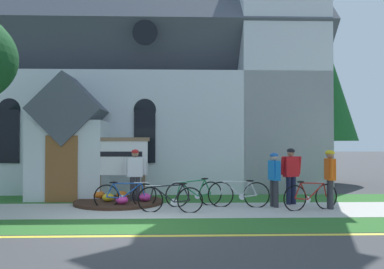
{
  "coord_description": "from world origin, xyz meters",
  "views": [
    {
      "loc": [
        1.17,
        -8.98,
        1.87
      ],
      "look_at": [
        1.58,
        3.92,
        2.14
      ],
      "focal_mm": 36.98,
      "sensor_mm": 36.0,
      "label": 1
    }
  ],
  "objects_px": {
    "roadside_conifer": "(321,82)",
    "bicycle_green": "(194,193)",
    "bicycle_blue": "(170,199)",
    "cyclist_in_blue_jersey": "(330,175)",
    "bicycle_white": "(125,195)",
    "cyclist_in_red_jersey": "(291,171)",
    "bicycle_black": "(311,196)",
    "bicycle_red": "(239,194)",
    "cyclist_in_green_jersey": "(135,172)",
    "cyclist_in_white_jersey": "(274,176)",
    "church_sign": "(121,159)"
  },
  "relations": [
    {
      "from": "church_sign",
      "to": "bicycle_red",
      "type": "relative_size",
      "value": 1.15
    },
    {
      "from": "bicycle_red",
      "to": "cyclist_in_red_jersey",
      "type": "height_order",
      "value": "cyclist_in_red_jersey"
    },
    {
      "from": "cyclist_in_green_jersey",
      "to": "bicycle_black",
      "type": "bearing_deg",
      "value": -14.42
    },
    {
      "from": "cyclist_in_white_jersey",
      "to": "cyclist_in_blue_jersey",
      "type": "bearing_deg",
      "value": -15.37
    },
    {
      "from": "roadside_conifer",
      "to": "cyclist_in_green_jersey",
      "type": "bearing_deg",
      "value": -142.1
    },
    {
      "from": "cyclist_in_red_jersey",
      "to": "cyclist_in_green_jersey",
      "type": "xyz_separation_m",
      "value": [
        -4.74,
        0.29,
        -0.02
      ]
    },
    {
      "from": "bicycle_blue",
      "to": "cyclist_in_green_jersey",
      "type": "height_order",
      "value": "cyclist_in_green_jersey"
    },
    {
      "from": "bicycle_red",
      "to": "cyclist_in_red_jersey",
      "type": "relative_size",
      "value": 1.05
    },
    {
      "from": "bicycle_blue",
      "to": "cyclist_in_blue_jersey",
      "type": "distance_m",
      "value": 4.55
    },
    {
      "from": "cyclist_in_green_jersey",
      "to": "church_sign",
      "type": "bearing_deg",
      "value": 137.92
    },
    {
      "from": "church_sign",
      "to": "bicycle_blue",
      "type": "relative_size",
      "value": 1.15
    },
    {
      "from": "bicycle_green",
      "to": "cyclist_in_blue_jersey",
      "type": "xyz_separation_m",
      "value": [
        3.8,
        -0.66,
        0.59
      ]
    },
    {
      "from": "bicycle_blue",
      "to": "roadside_conifer",
      "type": "relative_size",
      "value": 0.23
    },
    {
      "from": "cyclist_in_white_jersey",
      "to": "cyclist_in_red_jersey",
      "type": "distance_m",
      "value": 0.78
    },
    {
      "from": "bicycle_white",
      "to": "cyclist_in_green_jersey",
      "type": "bearing_deg",
      "value": 76.36
    },
    {
      "from": "bicycle_white",
      "to": "cyclist_in_red_jersey",
      "type": "distance_m",
      "value": 5.0
    },
    {
      "from": "bicycle_green",
      "to": "roadside_conifer",
      "type": "xyz_separation_m",
      "value": [
        6.26,
        6.79,
        4.37
      ]
    },
    {
      "from": "roadside_conifer",
      "to": "bicycle_red",
      "type": "bearing_deg",
      "value": -125.28
    },
    {
      "from": "cyclist_in_blue_jersey",
      "to": "bicycle_black",
      "type": "bearing_deg",
      "value": -168.65
    },
    {
      "from": "bicycle_white",
      "to": "cyclist_in_blue_jersey",
      "type": "xyz_separation_m",
      "value": [
        5.8,
        -0.39,
        0.61
      ]
    },
    {
      "from": "bicycle_red",
      "to": "cyclist_in_green_jersey",
      "type": "xyz_separation_m",
      "value": [
        -3.08,
        0.77,
        0.59
      ]
    },
    {
      "from": "bicycle_blue",
      "to": "cyclist_in_green_jersey",
      "type": "relative_size",
      "value": 1.06
    },
    {
      "from": "roadside_conifer",
      "to": "bicycle_green",
      "type": "bearing_deg",
      "value": -132.68
    },
    {
      "from": "cyclist_in_blue_jersey",
      "to": "roadside_conifer",
      "type": "relative_size",
      "value": 0.22
    },
    {
      "from": "church_sign",
      "to": "cyclist_in_blue_jersey",
      "type": "height_order",
      "value": "church_sign"
    },
    {
      "from": "cyclist_in_red_jersey",
      "to": "cyclist_in_white_jersey",
      "type": "bearing_deg",
      "value": -143.22
    },
    {
      "from": "bicycle_blue",
      "to": "cyclist_in_green_jersey",
      "type": "distance_m",
      "value": 2.02
    },
    {
      "from": "bicycle_blue",
      "to": "bicycle_red",
      "type": "bearing_deg",
      "value": 22.25
    },
    {
      "from": "bicycle_green",
      "to": "cyclist_in_blue_jersey",
      "type": "bearing_deg",
      "value": -9.81
    },
    {
      "from": "bicycle_red",
      "to": "bicycle_green",
      "type": "height_order",
      "value": "bicycle_green"
    },
    {
      "from": "cyclist_in_blue_jersey",
      "to": "cyclist_in_green_jersey",
      "type": "height_order",
      "value": "cyclist_in_green_jersey"
    },
    {
      "from": "bicycle_black",
      "to": "bicycle_green",
      "type": "relative_size",
      "value": 0.99
    },
    {
      "from": "church_sign",
      "to": "bicycle_white",
      "type": "bearing_deg",
      "value": -75.96
    },
    {
      "from": "church_sign",
      "to": "bicycle_white",
      "type": "xyz_separation_m",
      "value": [
        0.31,
        -1.23,
        -0.98
      ]
    },
    {
      "from": "church_sign",
      "to": "bicycle_blue",
      "type": "height_order",
      "value": "church_sign"
    },
    {
      "from": "bicycle_black",
      "to": "cyclist_in_white_jersey",
      "type": "height_order",
      "value": "cyclist_in_white_jersey"
    },
    {
      "from": "bicycle_green",
      "to": "bicycle_white",
      "type": "bearing_deg",
      "value": -172.29
    },
    {
      "from": "bicycle_white",
      "to": "bicycle_green",
      "type": "height_order",
      "value": "bicycle_green"
    },
    {
      "from": "bicycle_green",
      "to": "cyclist_in_green_jersey",
      "type": "xyz_separation_m",
      "value": [
        -1.81,
        0.51,
        0.6
      ]
    },
    {
      "from": "bicycle_red",
      "to": "bicycle_white",
      "type": "xyz_separation_m",
      "value": [
        -3.27,
        -0.01,
        -0.02
      ]
    },
    {
      "from": "bicycle_white",
      "to": "cyclist_in_red_jersey",
      "type": "height_order",
      "value": "cyclist_in_red_jersey"
    },
    {
      "from": "church_sign",
      "to": "bicycle_green",
      "type": "bearing_deg",
      "value": -22.6
    },
    {
      "from": "bicycle_red",
      "to": "bicycle_black",
      "type": "height_order",
      "value": "bicycle_black"
    },
    {
      "from": "cyclist_in_white_jersey",
      "to": "cyclist_in_red_jersey",
      "type": "relative_size",
      "value": 0.93
    },
    {
      "from": "bicycle_white",
      "to": "cyclist_in_blue_jersey",
      "type": "height_order",
      "value": "cyclist_in_blue_jersey"
    },
    {
      "from": "bicycle_red",
      "to": "cyclist_in_blue_jersey",
      "type": "distance_m",
      "value": 2.62
    },
    {
      "from": "bicycle_blue",
      "to": "cyclist_in_blue_jersey",
      "type": "relative_size",
      "value": 1.06
    },
    {
      "from": "bicycle_red",
      "to": "cyclist_in_white_jersey",
      "type": "height_order",
      "value": "cyclist_in_white_jersey"
    },
    {
      "from": "cyclist_in_green_jersey",
      "to": "roadside_conifer",
      "type": "distance_m",
      "value": 10.9
    },
    {
      "from": "bicycle_black",
      "to": "bicycle_white",
      "type": "height_order",
      "value": "bicycle_black"
    }
  ]
}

